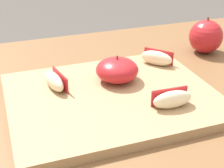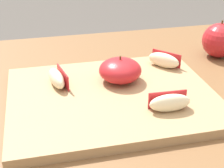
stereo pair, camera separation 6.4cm
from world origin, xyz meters
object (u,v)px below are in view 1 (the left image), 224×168
cutting_board (112,97)px  apple_half_skin_up (117,70)px  apple_wedge_right (157,58)px  apple_wedge_back (172,99)px  whole_apple_crimson (206,36)px  apple_wedge_middle (55,81)px

cutting_board → apple_half_skin_up: 0.06m
apple_wedge_right → apple_wedge_back: same height
whole_apple_crimson → apple_wedge_right: bearing=-159.1°
apple_wedge_right → apple_wedge_back: 0.18m
apple_wedge_right → whole_apple_crimson: 0.18m
cutting_board → apple_wedge_right: apple_wedge_right is taller
apple_wedge_back → apple_half_skin_up: bearing=112.5°
apple_wedge_right → whole_apple_crimson: size_ratio=0.76×
apple_half_skin_up → apple_wedge_right: 0.12m
apple_half_skin_up → apple_wedge_middle: apple_half_skin_up is taller
apple_half_skin_up → whole_apple_crimson: 0.30m
apple_half_skin_up → apple_wedge_middle: 0.13m
apple_wedge_right → apple_wedge_middle: same height
apple_wedge_right → apple_wedge_middle: 0.24m
cutting_board → apple_wedge_middle: 0.12m
apple_wedge_right → whole_apple_crimson: whole_apple_crimson is taller
apple_wedge_middle → apple_wedge_back: (0.18, -0.14, 0.00)m
apple_wedge_back → whole_apple_crimson: bearing=46.8°
cutting_board → apple_wedge_back: bearing=-45.1°
apple_wedge_back → whole_apple_crimson: (0.23, 0.24, 0.01)m
apple_wedge_middle → apple_wedge_back: 0.23m
apple_wedge_right → cutting_board: bearing=-146.4°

